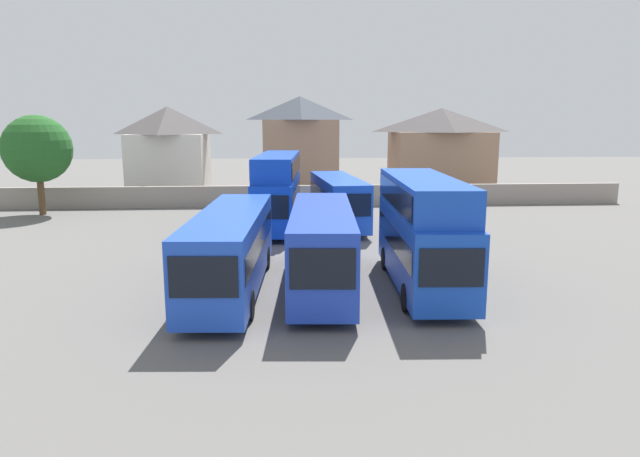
{
  "coord_description": "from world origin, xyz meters",
  "views": [
    {
      "loc": [
        -1.79,
        -23.64,
        7.26
      ],
      "look_at": [
        0.0,
        3.0,
        2.17
      ],
      "focal_mm": 31.83,
      "sensor_mm": 36.0,
      "label": 1
    }
  ],
  "objects_px": {
    "bus_4": "(278,187)",
    "house_terrace_centre": "(300,145)",
    "tree_left_of_lot": "(37,149)",
    "bus_5": "(338,199)",
    "bus_2": "(322,244)",
    "bus_3": "(423,226)",
    "bus_1": "(231,246)",
    "house_terrace_left": "(169,151)",
    "house_terrace_right": "(441,150)"
  },
  "relations": [
    {
      "from": "bus_2",
      "to": "tree_left_of_lot",
      "type": "height_order",
      "value": "tree_left_of_lot"
    },
    {
      "from": "bus_2",
      "to": "house_terrace_centre",
      "type": "bearing_deg",
      "value": -176.4
    },
    {
      "from": "bus_1",
      "to": "house_terrace_left",
      "type": "height_order",
      "value": "house_terrace_left"
    },
    {
      "from": "bus_2",
      "to": "house_terrace_right",
      "type": "xyz_separation_m",
      "value": [
        14.29,
        32.63,
        2.31
      ]
    },
    {
      "from": "bus_4",
      "to": "house_terrace_left",
      "type": "bearing_deg",
      "value": -144.66
    },
    {
      "from": "bus_2",
      "to": "tree_left_of_lot",
      "type": "relative_size",
      "value": 1.44
    },
    {
      "from": "bus_2",
      "to": "bus_4",
      "type": "distance_m",
      "value": 14.63
    },
    {
      "from": "bus_5",
      "to": "tree_left_of_lot",
      "type": "height_order",
      "value": "tree_left_of_lot"
    },
    {
      "from": "bus_1",
      "to": "tree_left_of_lot",
      "type": "relative_size",
      "value": 1.58
    },
    {
      "from": "house_terrace_centre",
      "to": "tree_left_of_lot",
      "type": "xyz_separation_m",
      "value": [
        -20.61,
        -11.05,
        0.23
      ]
    },
    {
      "from": "bus_3",
      "to": "house_terrace_right",
      "type": "height_order",
      "value": "house_terrace_right"
    },
    {
      "from": "house_terrace_left",
      "to": "house_terrace_centre",
      "type": "relative_size",
      "value": 0.9
    },
    {
      "from": "house_terrace_centre",
      "to": "tree_left_of_lot",
      "type": "relative_size",
      "value": 1.24
    },
    {
      "from": "bus_5",
      "to": "house_terrace_centre",
      "type": "xyz_separation_m",
      "value": [
        -2.02,
        17.81,
        2.92
      ]
    },
    {
      "from": "bus_5",
      "to": "house_terrace_left",
      "type": "xyz_separation_m",
      "value": [
        -14.71,
        17.51,
        2.43
      ]
    },
    {
      "from": "house_terrace_centre",
      "to": "house_terrace_right",
      "type": "bearing_deg",
      "value": 0.74
    },
    {
      "from": "house_terrace_centre",
      "to": "tree_left_of_lot",
      "type": "height_order",
      "value": "house_terrace_centre"
    },
    {
      "from": "house_terrace_centre",
      "to": "bus_5",
      "type": "bearing_deg",
      "value": -83.52
    },
    {
      "from": "bus_5",
      "to": "house_terrace_centre",
      "type": "height_order",
      "value": "house_terrace_centre"
    },
    {
      "from": "bus_4",
      "to": "tree_left_of_lot",
      "type": "distance_m",
      "value": 19.89
    },
    {
      "from": "house_terrace_centre",
      "to": "tree_left_of_lot",
      "type": "bearing_deg",
      "value": -151.81
    },
    {
      "from": "bus_3",
      "to": "bus_4",
      "type": "distance_m",
      "value": 15.88
    },
    {
      "from": "bus_5",
      "to": "bus_1",
      "type": "bearing_deg",
      "value": -27.18
    },
    {
      "from": "bus_5",
      "to": "house_terrace_centre",
      "type": "bearing_deg",
      "value": -178.17
    },
    {
      "from": "bus_1",
      "to": "bus_3",
      "type": "height_order",
      "value": "bus_3"
    },
    {
      "from": "house_terrace_right",
      "to": "bus_2",
      "type": "bearing_deg",
      "value": -113.65
    },
    {
      "from": "bus_4",
      "to": "bus_5",
      "type": "xyz_separation_m",
      "value": [
        4.13,
        0.18,
        -0.87
      ]
    },
    {
      "from": "bus_1",
      "to": "bus_2",
      "type": "xyz_separation_m",
      "value": [
        3.93,
        -0.01,
        0.05
      ]
    },
    {
      "from": "bus_4",
      "to": "house_terrace_right",
      "type": "height_order",
      "value": "house_terrace_right"
    },
    {
      "from": "bus_3",
      "to": "house_terrace_left",
      "type": "xyz_separation_m",
      "value": [
        -16.96,
        32.23,
        1.65
      ]
    },
    {
      "from": "house_terrace_right",
      "to": "bus_4",
      "type": "bearing_deg",
      "value": -131.85
    },
    {
      "from": "house_terrace_left",
      "to": "bus_3",
      "type": "bearing_deg",
      "value": -62.24
    },
    {
      "from": "bus_1",
      "to": "bus_3",
      "type": "bearing_deg",
      "value": 92.82
    },
    {
      "from": "bus_1",
      "to": "tree_left_of_lot",
      "type": "xyz_separation_m",
      "value": [
        -16.56,
        21.39,
        3.14
      ]
    },
    {
      "from": "bus_2",
      "to": "bus_4",
      "type": "xyz_separation_m",
      "value": [
        -1.98,
        14.47,
        0.81
      ]
    },
    {
      "from": "bus_4",
      "to": "tree_left_of_lot",
      "type": "xyz_separation_m",
      "value": [
        -18.51,
        6.93,
        2.28
      ]
    },
    {
      "from": "bus_2",
      "to": "bus_5",
      "type": "relative_size",
      "value": 1.05
    },
    {
      "from": "bus_3",
      "to": "bus_5",
      "type": "bearing_deg",
      "value": -168.43
    },
    {
      "from": "bus_2",
      "to": "bus_5",
      "type": "distance_m",
      "value": 14.8
    },
    {
      "from": "house_terrace_left",
      "to": "tree_left_of_lot",
      "type": "height_order",
      "value": "house_terrace_left"
    },
    {
      "from": "house_terrace_left",
      "to": "house_terrace_right",
      "type": "distance_m",
      "value": 26.86
    },
    {
      "from": "bus_3",
      "to": "house_terrace_right",
      "type": "xyz_separation_m",
      "value": [
        9.89,
        32.71,
        1.59
      ]
    },
    {
      "from": "house_terrace_right",
      "to": "tree_left_of_lot",
      "type": "bearing_deg",
      "value": -162.1
    },
    {
      "from": "bus_5",
      "to": "bus_3",
      "type": "bearing_deg",
      "value": 4.05
    },
    {
      "from": "bus_4",
      "to": "house_terrace_centre",
      "type": "distance_m",
      "value": 18.22
    },
    {
      "from": "bus_1",
      "to": "tree_left_of_lot",
      "type": "height_order",
      "value": "tree_left_of_lot"
    },
    {
      "from": "house_terrace_left",
      "to": "house_terrace_right",
      "type": "relative_size",
      "value": 0.85
    },
    {
      "from": "bus_4",
      "to": "bus_2",
      "type": "bearing_deg",
      "value": 12.25
    },
    {
      "from": "bus_4",
      "to": "bus_1",
      "type": "bearing_deg",
      "value": -3.21
    },
    {
      "from": "bus_4",
      "to": "bus_5",
      "type": "distance_m",
      "value": 4.22
    }
  ]
}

